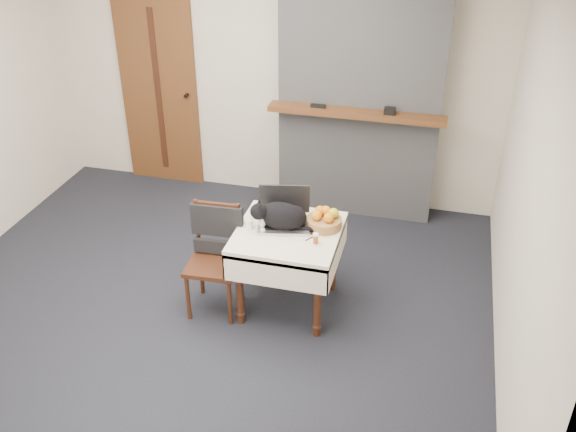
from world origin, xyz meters
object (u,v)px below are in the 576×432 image
(pill_bottle, at_px, (316,238))
(fruit_basket, at_px, (324,220))
(cat, at_px, (282,216))
(chair, at_px, (216,243))
(door, at_px, (159,91))
(side_table, at_px, (288,243))
(laptop, at_px, (284,214))
(cream_jar, at_px, (249,224))

(pill_bottle, distance_m, fruit_basket, 0.25)
(cat, bearing_deg, chair, 170.94)
(pill_bottle, height_order, fruit_basket, fruit_basket)
(door, relative_size, fruit_basket, 7.55)
(door, xyz_separation_m, side_table, (1.84, -1.84, -0.41))
(pill_bottle, bearing_deg, laptop, 142.44)
(chair, bearing_deg, fruit_basket, 12.06)
(cat, height_order, pill_bottle, cat)
(side_table, height_order, pill_bottle, pill_bottle)
(side_table, relative_size, chair, 0.89)
(laptop, distance_m, chair, 0.57)
(laptop, xyz_separation_m, chair, (-0.49, -0.20, -0.21))
(side_table, xyz_separation_m, chair, (-0.55, -0.09, -0.03))
(side_table, height_order, fruit_basket, fruit_basket)
(side_table, xyz_separation_m, laptop, (-0.06, 0.11, 0.18))
(laptop, distance_m, pill_bottle, 0.38)
(side_table, distance_m, chair, 0.56)
(fruit_basket, bearing_deg, pill_bottle, -93.39)
(cat, relative_size, pill_bottle, 6.32)
(fruit_basket, relative_size, chair, 0.30)
(fruit_basket, bearing_deg, cream_jar, -164.09)
(fruit_basket, bearing_deg, door, 140.75)
(cream_jar, height_order, chair, chair)
(side_table, distance_m, cream_jar, 0.33)
(cat, relative_size, chair, 0.59)
(cat, height_order, fruit_basket, cat)
(door, height_order, laptop, door)
(side_table, distance_m, fruit_basket, 0.33)
(cat, distance_m, fruit_basket, 0.32)
(cream_jar, distance_m, pill_bottle, 0.54)
(cream_jar, relative_size, pill_bottle, 0.80)
(chair, bearing_deg, door, 120.68)
(cream_jar, relative_size, fruit_basket, 0.25)
(side_table, bearing_deg, chair, -170.71)
(laptop, bearing_deg, fruit_basket, -9.57)
(door, relative_size, cream_jar, 30.33)
(door, xyz_separation_m, cat, (1.79, -1.82, -0.19))
(cat, height_order, chair, cat)
(pill_bottle, bearing_deg, fruit_basket, 86.61)
(laptop, height_order, fruit_basket, laptop)
(side_table, relative_size, fruit_basket, 2.94)
(cream_jar, xyz_separation_m, fruit_basket, (0.55, 0.16, 0.03))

